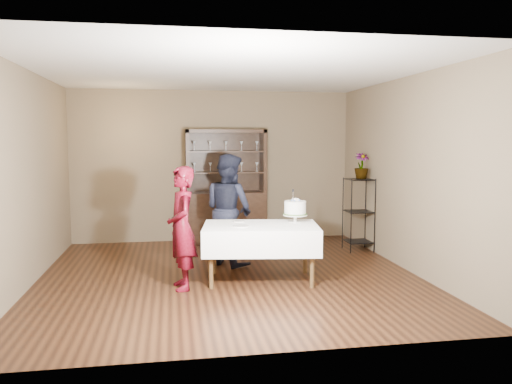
# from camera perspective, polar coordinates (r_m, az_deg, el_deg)

# --- Properties ---
(floor) EXTENTS (5.00, 5.00, 0.00)m
(floor) POSITION_cam_1_polar(r_m,az_deg,el_deg) (6.81, -3.05, -9.54)
(floor) COLOR black
(floor) RESTS_ON ground
(ceiling) EXTENTS (5.00, 5.00, 0.00)m
(ceiling) POSITION_cam_1_polar(r_m,az_deg,el_deg) (6.62, -3.19, 13.58)
(ceiling) COLOR silver
(ceiling) RESTS_ON back_wall
(back_wall) EXTENTS (5.00, 0.02, 2.70)m
(back_wall) POSITION_cam_1_polar(r_m,az_deg,el_deg) (9.07, -4.92, 2.98)
(back_wall) COLOR brown
(back_wall) RESTS_ON floor
(wall_left) EXTENTS (0.02, 5.00, 2.70)m
(wall_left) POSITION_cam_1_polar(r_m,az_deg,el_deg) (6.77, -24.64, 1.43)
(wall_left) COLOR brown
(wall_left) RESTS_ON floor
(wall_right) EXTENTS (0.02, 5.00, 2.70)m
(wall_right) POSITION_cam_1_polar(r_m,az_deg,el_deg) (7.30, 16.78, 2.02)
(wall_right) COLOR brown
(wall_right) RESTS_ON floor
(china_hutch) EXTENTS (1.40, 0.48, 2.00)m
(china_hutch) POSITION_cam_1_polar(r_m,az_deg,el_deg) (8.90, -3.46, -1.50)
(china_hutch) COLOR black
(china_hutch) RESTS_ON floor
(plant_etagere) EXTENTS (0.42, 0.42, 1.20)m
(plant_etagere) POSITION_cam_1_polar(r_m,az_deg,el_deg) (8.38, 11.64, -2.18)
(plant_etagere) COLOR black
(plant_etagere) RESTS_ON floor
(cake_table) EXTENTS (1.58, 1.10, 0.73)m
(cake_table) POSITION_cam_1_polar(r_m,az_deg,el_deg) (6.46, 0.54, -5.30)
(cake_table) COLOR white
(cake_table) RESTS_ON floor
(woman) EXTENTS (0.44, 0.60, 1.51)m
(woman) POSITION_cam_1_polar(r_m,az_deg,el_deg) (6.16, -8.47, -4.09)
(woman) COLOR #3B050D
(woman) RESTS_ON floor
(man) EXTENTS (0.96, 1.00, 1.62)m
(man) POSITION_cam_1_polar(r_m,az_deg,el_deg) (7.28, -3.15, -2.01)
(man) COLOR black
(man) RESTS_ON floor
(cake) EXTENTS (0.33, 0.33, 0.45)m
(cake) POSITION_cam_1_polar(r_m,az_deg,el_deg) (6.65, 4.50, -1.94)
(cake) COLOR silver
(cake) RESTS_ON cake_table
(plate_near) EXTENTS (0.23, 0.23, 0.01)m
(plate_near) POSITION_cam_1_polar(r_m,az_deg,el_deg) (6.30, -1.78, -3.93)
(plate_near) COLOR silver
(plate_near) RESTS_ON cake_table
(plate_far) EXTENTS (0.18, 0.18, 0.01)m
(plate_far) POSITION_cam_1_polar(r_m,az_deg,el_deg) (6.68, -1.97, -3.37)
(plate_far) COLOR silver
(plate_far) RESTS_ON cake_table
(potted_plant) EXTENTS (0.25, 0.25, 0.42)m
(potted_plant) POSITION_cam_1_polar(r_m,az_deg,el_deg) (8.31, 11.97, 2.93)
(potted_plant) COLOR #446530
(potted_plant) RESTS_ON plant_etagere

